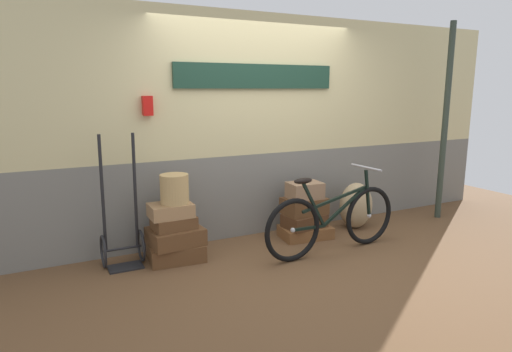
{
  "coord_description": "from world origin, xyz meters",
  "views": [
    {
      "loc": [
        -2.34,
        -3.86,
        1.75
      ],
      "look_at": [
        -0.26,
        0.27,
        0.83
      ],
      "focal_mm": 30.8,
      "sensor_mm": 36.0,
      "label": 1
    }
  ],
  "objects_px": {
    "suitcase_2": "(174,223)",
    "wicker_basket": "(174,189)",
    "bicycle": "(333,220)",
    "suitcase_1": "(176,236)",
    "suitcase_4": "(305,232)",
    "suitcase_0": "(176,251)",
    "suitcase_3": "(171,210)",
    "burlap_sack": "(356,205)",
    "suitcase_6": "(304,206)",
    "suitcase_7": "(305,190)",
    "suitcase_5": "(304,221)",
    "luggage_trolley": "(122,237)"
  },
  "relations": [
    {
      "from": "suitcase_1",
      "to": "suitcase_6",
      "type": "xyz_separation_m",
      "value": [
        1.58,
        0.01,
        0.13
      ]
    },
    {
      "from": "bicycle",
      "to": "luggage_trolley",
      "type": "bearing_deg",
      "value": 162.36
    },
    {
      "from": "suitcase_5",
      "to": "wicker_basket",
      "type": "xyz_separation_m",
      "value": [
        -1.56,
        0.02,
        0.55
      ]
    },
    {
      "from": "suitcase_2",
      "to": "suitcase_3",
      "type": "distance_m",
      "value": 0.14
    },
    {
      "from": "suitcase_3",
      "to": "luggage_trolley",
      "type": "relative_size",
      "value": 0.32
    },
    {
      "from": "suitcase_4",
      "to": "wicker_basket",
      "type": "height_order",
      "value": "wicker_basket"
    },
    {
      "from": "suitcase_2",
      "to": "wicker_basket",
      "type": "relative_size",
      "value": 1.4
    },
    {
      "from": "suitcase_2",
      "to": "wicker_basket",
      "type": "xyz_separation_m",
      "value": [
        0.02,
        0.01,
        0.35
      ]
    },
    {
      "from": "suitcase_6",
      "to": "suitcase_0",
      "type": "bearing_deg",
      "value": 178.71
    },
    {
      "from": "suitcase_3",
      "to": "burlap_sack",
      "type": "distance_m",
      "value": 2.42
    },
    {
      "from": "wicker_basket",
      "to": "luggage_trolley",
      "type": "relative_size",
      "value": 0.22
    },
    {
      "from": "suitcase_1",
      "to": "wicker_basket",
      "type": "distance_m",
      "value": 0.5
    },
    {
      "from": "suitcase_1",
      "to": "suitcase_6",
      "type": "distance_m",
      "value": 1.59
    },
    {
      "from": "suitcase_6",
      "to": "burlap_sack",
      "type": "distance_m",
      "value": 0.79
    },
    {
      "from": "suitcase_6",
      "to": "suitcase_4",
      "type": "bearing_deg",
      "value": -69.19
    },
    {
      "from": "bicycle",
      "to": "suitcase_4",
      "type": "bearing_deg",
      "value": 89.13
    },
    {
      "from": "suitcase_1",
      "to": "bicycle",
      "type": "bearing_deg",
      "value": -23.78
    },
    {
      "from": "suitcase_3",
      "to": "bicycle",
      "type": "bearing_deg",
      "value": -19.45
    },
    {
      "from": "bicycle",
      "to": "suitcase_7",
      "type": "bearing_deg",
      "value": 90.48
    },
    {
      "from": "suitcase_2",
      "to": "suitcase_3",
      "type": "relative_size",
      "value": 0.98
    },
    {
      "from": "suitcase_4",
      "to": "wicker_basket",
      "type": "distance_m",
      "value": 1.73
    },
    {
      "from": "suitcase_6",
      "to": "suitcase_3",
      "type": "bearing_deg",
      "value": 179.17
    },
    {
      "from": "suitcase_1",
      "to": "suitcase_2",
      "type": "relative_size",
      "value": 1.26
    },
    {
      "from": "wicker_basket",
      "to": "burlap_sack",
      "type": "distance_m",
      "value": 2.41
    },
    {
      "from": "suitcase_2",
      "to": "suitcase_7",
      "type": "xyz_separation_m",
      "value": [
        1.59,
        0.01,
        0.17
      ]
    },
    {
      "from": "luggage_trolley",
      "to": "burlap_sack",
      "type": "relative_size",
      "value": 2.28
    },
    {
      "from": "suitcase_4",
      "to": "wicker_basket",
      "type": "bearing_deg",
      "value": -173.69
    },
    {
      "from": "bicycle",
      "to": "suitcase_0",
      "type": "bearing_deg",
      "value": 160.36
    },
    {
      "from": "suitcase_1",
      "to": "suitcase_5",
      "type": "height_order",
      "value": "suitcase_1"
    },
    {
      "from": "suitcase_3",
      "to": "suitcase_7",
      "type": "xyz_separation_m",
      "value": [
        1.62,
        0.0,
        0.04
      ]
    },
    {
      "from": "suitcase_2",
      "to": "bicycle",
      "type": "distance_m",
      "value": 1.69
    },
    {
      "from": "suitcase_0",
      "to": "suitcase_3",
      "type": "bearing_deg",
      "value": -157.83
    },
    {
      "from": "burlap_sack",
      "to": "wicker_basket",
      "type": "bearing_deg",
      "value": -179.37
    },
    {
      "from": "suitcase_1",
      "to": "suitcase_2",
      "type": "distance_m",
      "value": 0.15
    },
    {
      "from": "suitcase_7",
      "to": "luggage_trolley",
      "type": "xyz_separation_m",
      "value": [
        -2.09,
        0.12,
        -0.28
      ]
    },
    {
      "from": "wicker_basket",
      "to": "luggage_trolley",
      "type": "bearing_deg",
      "value": 166.86
    },
    {
      "from": "suitcase_2",
      "to": "suitcase_3",
      "type": "bearing_deg",
      "value": 150.15
    },
    {
      "from": "suitcase_5",
      "to": "burlap_sack",
      "type": "distance_m",
      "value": 0.81
    },
    {
      "from": "suitcase_5",
      "to": "luggage_trolley",
      "type": "bearing_deg",
      "value": 170.5
    },
    {
      "from": "suitcase_3",
      "to": "suitcase_4",
      "type": "xyz_separation_m",
      "value": [
        1.63,
        -0.01,
        -0.47
      ]
    },
    {
      "from": "suitcase_0",
      "to": "suitcase_6",
      "type": "bearing_deg",
      "value": 4.77
    },
    {
      "from": "suitcase_1",
      "to": "suitcase_5",
      "type": "relative_size",
      "value": 1.12
    },
    {
      "from": "suitcase_7",
      "to": "wicker_basket",
      "type": "bearing_deg",
      "value": -176.51
    },
    {
      "from": "suitcase_4",
      "to": "luggage_trolley",
      "type": "height_order",
      "value": "luggage_trolley"
    },
    {
      "from": "suitcase_1",
      "to": "suitcase_4",
      "type": "distance_m",
      "value": 1.6
    },
    {
      "from": "suitcase_0",
      "to": "suitcase_5",
      "type": "xyz_separation_m",
      "value": [
        1.56,
        -0.03,
        0.13
      ]
    },
    {
      "from": "suitcase_7",
      "to": "suitcase_5",
      "type": "bearing_deg",
      "value": -115.88
    },
    {
      "from": "suitcase_2",
      "to": "bicycle",
      "type": "bearing_deg",
      "value": -23.39
    },
    {
      "from": "suitcase_1",
      "to": "suitcase_4",
      "type": "relative_size",
      "value": 0.9
    },
    {
      "from": "suitcase_1",
      "to": "suitcase_3",
      "type": "xyz_separation_m",
      "value": [
        -0.04,
        0.0,
        0.28
      ]
    }
  ]
}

